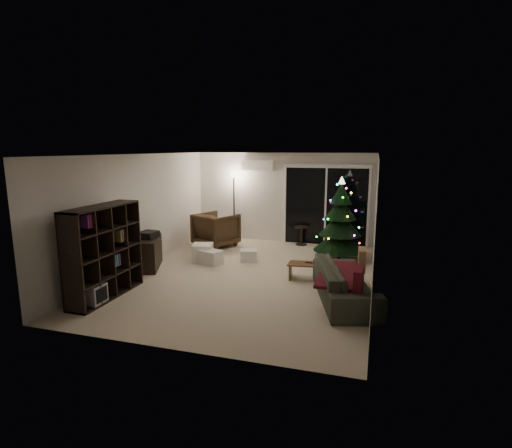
{
  "coord_description": "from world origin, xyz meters",
  "views": [
    {
      "loc": [
        2.48,
        -7.61,
        2.63
      ],
      "look_at": [
        0.1,
        0.3,
        1.05
      ],
      "focal_mm": 28.0,
      "sensor_mm": 36.0,
      "label": 1
    }
  ],
  "objects_px": {
    "media_cabinet": "(149,253)",
    "sofa": "(345,283)",
    "coffee_table": "(316,272)",
    "christmas_tree": "(340,219)",
    "armchair": "(216,230)",
    "bookshelf": "(94,251)"
  },
  "relations": [
    {
      "from": "armchair",
      "to": "sofa",
      "type": "height_order",
      "value": "armchair"
    },
    {
      "from": "armchair",
      "to": "media_cabinet",
      "type": "bearing_deg",
      "value": 97.93
    },
    {
      "from": "armchair",
      "to": "coffee_table",
      "type": "height_order",
      "value": "armchair"
    },
    {
      "from": "christmas_tree",
      "to": "armchair",
      "type": "bearing_deg",
      "value": 173.34
    },
    {
      "from": "media_cabinet",
      "to": "coffee_table",
      "type": "distance_m",
      "value": 3.68
    },
    {
      "from": "bookshelf",
      "to": "media_cabinet",
      "type": "bearing_deg",
      "value": 78.59
    },
    {
      "from": "armchair",
      "to": "coffee_table",
      "type": "xyz_separation_m",
      "value": [
        3.02,
        -2.09,
        -0.28
      ]
    },
    {
      "from": "coffee_table",
      "to": "christmas_tree",
      "type": "xyz_separation_m",
      "value": [
        0.3,
        1.7,
        0.81
      ]
    },
    {
      "from": "bookshelf",
      "to": "armchair",
      "type": "height_order",
      "value": "bookshelf"
    },
    {
      "from": "sofa",
      "to": "christmas_tree",
      "type": "relative_size",
      "value": 1.09
    },
    {
      "from": "coffee_table",
      "to": "christmas_tree",
      "type": "height_order",
      "value": "christmas_tree"
    },
    {
      "from": "sofa",
      "to": "coffee_table",
      "type": "bearing_deg",
      "value": 19.35
    },
    {
      "from": "armchair",
      "to": "coffee_table",
      "type": "distance_m",
      "value": 3.68
    },
    {
      "from": "media_cabinet",
      "to": "armchair",
      "type": "distance_m",
      "value": 2.38
    },
    {
      "from": "bookshelf",
      "to": "sofa",
      "type": "height_order",
      "value": "bookshelf"
    },
    {
      "from": "armchair",
      "to": "christmas_tree",
      "type": "distance_m",
      "value": 3.38
    },
    {
      "from": "media_cabinet",
      "to": "christmas_tree",
      "type": "height_order",
      "value": "christmas_tree"
    },
    {
      "from": "bookshelf",
      "to": "sofa",
      "type": "bearing_deg",
      "value": 2.47
    },
    {
      "from": "armchair",
      "to": "sofa",
      "type": "relative_size",
      "value": 0.46
    },
    {
      "from": "media_cabinet",
      "to": "sofa",
      "type": "height_order",
      "value": "media_cabinet"
    },
    {
      "from": "media_cabinet",
      "to": "christmas_tree",
      "type": "xyz_separation_m",
      "value": [
        3.97,
        1.9,
        0.65
      ]
    },
    {
      "from": "media_cabinet",
      "to": "coffee_table",
      "type": "relative_size",
      "value": 0.98
    }
  ]
}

